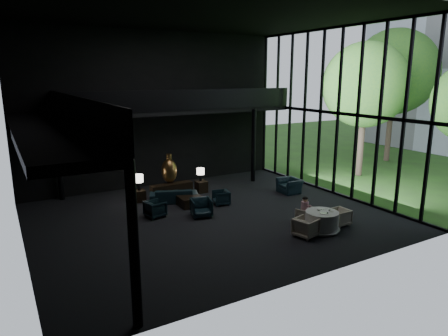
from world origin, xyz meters
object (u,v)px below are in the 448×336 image
dining_chair_north (307,215)px  dining_table (322,222)px  bronze_urn (169,170)px  sofa (174,193)px  lounge_armchair_south (201,206)px  side_table_right (201,187)px  console (172,190)px  side_table_left (140,196)px  dining_chair_east (339,217)px  table_lamp_left (138,179)px  coffee_table (190,201)px  window_armchair (290,183)px  table_lamp_right (201,172)px  child (305,204)px  lounge_armchair_west (155,208)px  dining_chair_west (306,226)px  lounge_armchair_east (221,198)px

dining_chair_north → dining_table: bearing=66.1°
bronze_urn → sofa: size_ratio=0.61×
lounge_armchair_south → dining_chair_north: bearing=-26.2°
bronze_urn → lounge_armchair_south: size_ratio=1.53×
side_table_right → sofa: (-1.84, -0.80, 0.17)m
console → side_table_left: (-1.60, 0.04, -0.06)m
dining_chair_north → dining_chair_east: (0.99, -0.79, 0.01)m
lounge_armchair_south → table_lamp_left: bearing=129.5°
coffee_table → dining_chair_north: size_ratio=1.52×
dining_chair_east → window_armchair: bearing=165.1°
bronze_urn → dining_chair_north: bearing=-62.4°
sofa → dining_chair_east: (4.50, -5.99, -0.12)m
sofa → coffee_table: 1.00m
dining_chair_north → coffee_table: bearing=-76.3°
dining_chair_north → table_lamp_right: bearing=-96.5°
bronze_urn → table_lamp_left: bronze_urn is taller
child → bronze_urn: bearing=-62.4°
lounge_armchair_west → window_armchair: bearing=-101.6°
bronze_urn → lounge_armchair_south: 3.56m
table_lamp_left → dining_chair_north: size_ratio=1.14×
lounge_armchair_west → coffee_table: (1.87, 0.61, -0.15)m
side_table_left → sofa: bearing=-32.4°
sofa → coffee_table: bearing=136.6°
bronze_urn → window_armchair: bearing=-25.1°
lounge_armchair_west → dining_chair_west: 6.21m
sofa → lounge_armchair_south: 2.43m
side_table_left → window_armchair: (7.03, -2.35, 0.22)m
child → lounge_armchair_west: bearing=-36.4°
side_table_right → window_armchair: (3.83, -2.28, 0.20)m
lounge_armchair_east → table_lamp_right: bearing=-170.3°
bronze_urn → dining_chair_north: bronze_urn is taller
side_table_right → sofa: 2.01m
bronze_urn → dining_chair_east: 8.29m
dining_chair_west → dining_chair_north: bearing=-57.5°
dining_table → sofa: bearing=119.8°
table_lamp_left → window_armchair: size_ratio=0.66×
table_lamp_right → dining_chair_west: (0.72, -7.09, -0.65)m
bronze_urn → table_lamp_left: (-1.60, -0.15, -0.19)m
lounge_armchair_west → lounge_armchair_east: bearing=-100.6°
bronze_urn → coffee_table: bronze_urn is taller
table_lamp_right → dining_chair_north: table_lamp_right is taller
side_table_right → dining_chair_north: dining_chair_north is taller
dining_table → table_lamp_right: bearing=103.3°
side_table_right → lounge_armchair_west: lounge_armchair_west is taller
console → dining_chair_east: dining_chair_east is taller
window_armchair → dining_chair_east: size_ratio=1.69×
table_lamp_right → dining_table: size_ratio=0.47×
dining_chair_east → dining_table: bearing=-85.6°
table_lamp_right → dining_chair_north: 6.33m
table_lamp_left → lounge_armchair_south: (1.58, -3.32, -0.61)m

